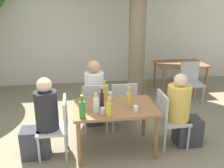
% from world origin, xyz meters
% --- Properties ---
extents(ground_plane, '(30.00, 30.00, 0.00)m').
position_xyz_m(ground_plane, '(0.00, 0.00, 0.00)').
color(ground_plane, gray).
extents(cafe_building_wall, '(10.00, 0.08, 2.80)m').
position_xyz_m(cafe_building_wall, '(0.00, 3.46, 1.40)').
color(cafe_building_wall, beige).
rests_on(cafe_building_wall, ground_plane).
extents(dining_table_front, '(1.22, 0.79, 0.73)m').
position_xyz_m(dining_table_front, '(0.00, 0.00, 0.64)').
color(dining_table_front, brown).
rests_on(dining_table_front, ground_plane).
extents(dining_table_back, '(1.20, 0.82, 0.73)m').
position_xyz_m(dining_table_back, '(2.04, 2.39, 0.64)').
color(dining_table_back, brown).
rests_on(dining_table_back, ground_plane).
extents(patio_chair_0, '(0.44, 0.44, 0.90)m').
position_xyz_m(patio_chair_0, '(-0.84, 0.00, 0.51)').
color(patio_chair_0, '#B2B2B7').
rests_on(patio_chair_0, ground_plane).
extents(patio_chair_1, '(0.44, 0.44, 0.90)m').
position_xyz_m(patio_chair_1, '(0.84, 0.00, 0.51)').
color(patio_chair_1, '#B2B2B7').
rests_on(patio_chair_1, ground_plane).
extents(patio_chair_2, '(0.44, 0.44, 0.90)m').
position_xyz_m(patio_chair_2, '(-0.24, 0.63, 0.51)').
color(patio_chair_2, '#B2B2B7').
rests_on(patio_chair_2, ground_plane).
extents(patio_chair_3, '(0.44, 0.44, 0.90)m').
position_xyz_m(patio_chair_3, '(0.24, 0.63, 0.51)').
color(patio_chair_3, '#B2B2B7').
rests_on(patio_chair_3, ground_plane).
extents(patio_chair_4, '(0.44, 0.44, 0.90)m').
position_xyz_m(patio_chair_4, '(2.04, 1.75, 0.51)').
color(patio_chair_4, '#B2B2B7').
rests_on(patio_chair_4, ground_plane).
extents(person_seated_0, '(0.56, 0.33, 1.23)m').
position_xyz_m(person_seated_0, '(-1.08, -0.00, 0.55)').
color(person_seated_0, '#383842').
rests_on(person_seated_0, ground_plane).
extents(person_seated_1, '(0.58, 0.36, 1.20)m').
position_xyz_m(person_seated_1, '(1.08, -0.00, 0.54)').
color(person_seated_1, '#383842').
rests_on(person_seated_1, ground_plane).
extents(person_seated_2, '(0.33, 0.57, 1.26)m').
position_xyz_m(person_seated_2, '(-0.24, 0.86, 0.57)').
color(person_seated_2, '#383842').
rests_on(person_seated_2, ground_plane).
extents(oil_cruet_0, '(0.08, 0.08, 0.28)m').
position_xyz_m(oil_cruet_0, '(-0.14, -0.32, 0.84)').
color(oil_cruet_0, gold).
rests_on(oil_cruet_0, dining_table_front).
extents(green_bottle_1, '(0.08, 0.08, 0.33)m').
position_xyz_m(green_bottle_1, '(-0.49, -0.31, 0.86)').
color(green_bottle_1, '#287A38').
rests_on(green_bottle_1, dining_table_front).
extents(oil_cruet_2, '(0.06, 0.06, 0.32)m').
position_xyz_m(oil_cruet_2, '(0.19, -0.06, 0.86)').
color(oil_cruet_2, gold).
rests_on(oil_cruet_2, dining_table_front).
extents(water_bottle_3, '(0.08, 0.08, 0.29)m').
position_xyz_m(water_bottle_3, '(-0.29, -0.16, 0.85)').
color(water_bottle_3, silver).
rests_on(water_bottle_3, dining_table_front).
extents(oil_cruet_4, '(0.07, 0.07, 0.33)m').
position_xyz_m(oil_cruet_4, '(-0.12, 0.26, 0.86)').
color(oil_cruet_4, gold).
rests_on(oil_cruet_4, dining_table_front).
extents(wine_bottle_5, '(0.06, 0.06, 0.32)m').
position_xyz_m(wine_bottle_5, '(-0.20, -0.05, 0.86)').
color(wine_bottle_5, '#331923').
rests_on(wine_bottle_5, dining_table_front).
extents(drinking_glass_0, '(0.07, 0.07, 0.10)m').
position_xyz_m(drinking_glass_0, '(-0.21, -0.24, 0.78)').
color(drinking_glass_0, silver).
rests_on(drinking_glass_0, dining_table_front).
extents(drinking_glass_1, '(0.06, 0.06, 0.09)m').
position_xyz_m(drinking_glass_1, '(0.26, -0.23, 0.78)').
color(drinking_glass_1, white).
rests_on(drinking_glass_1, dining_table_front).
extents(drinking_glass_2, '(0.07, 0.07, 0.13)m').
position_xyz_m(drinking_glass_2, '(-0.04, 0.28, 0.80)').
color(drinking_glass_2, silver).
rests_on(drinking_glass_2, dining_table_front).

